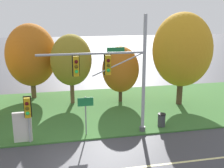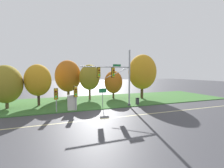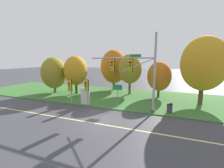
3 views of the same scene
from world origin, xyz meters
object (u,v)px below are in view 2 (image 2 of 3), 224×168
object	(u,v)px
pedestrian_signal_further_along	(56,95)
tree_mid_verge	(90,77)
traffic_signal_mast	(117,76)
tree_behind_signpost	(68,76)
tree_tall_centre	(113,82)
route_sign_post	(103,94)
pedestrian_signal_near_kerb	(76,93)
info_kiosk	(72,103)
trash_bin	(137,101)
tree_left_of_mast	(38,80)
tree_right_far	(142,72)
tree_nearest_road	(6,84)

from	to	relation	value
pedestrian_signal_further_along	tree_mid_verge	xyz separation A→B (m)	(5.36, 7.38, 1.81)
traffic_signal_mast	tree_behind_signpost	world-z (taller)	traffic_signal_mast
tree_behind_signpost	tree_tall_centre	xyz separation A→B (m)	(7.66, -2.84, -1.07)
route_sign_post	pedestrian_signal_near_kerb	bearing A→B (deg)	-171.28
pedestrian_signal_further_along	tree_mid_verge	distance (m)	9.30
info_kiosk	trash_bin	size ratio (longest dim) A/B	2.04
pedestrian_signal_near_kerb	pedestrian_signal_further_along	size ratio (longest dim) A/B	1.06
tree_left_of_mast	tree_mid_verge	xyz separation A→B (m)	(7.74, 2.63, 0.26)
tree_mid_verge	tree_right_far	distance (m)	9.38
tree_nearest_road	pedestrian_signal_further_along	bearing A→B (deg)	-34.92
pedestrian_signal_near_kerb	tree_nearest_road	bearing A→B (deg)	153.13
tree_left_of_mast	tree_right_far	world-z (taller)	tree_right_far
traffic_signal_mast	info_kiosk	xyz separation A→B (m)	(-5.94, 0.03, -3.25)
pedestrian_signal_further_along	trash_bin	bearing A→B (deg)	4.31
traffic_signal_mast	tree_tall_centre	world-z (taller)	traffic_signal_mast
trash_bin	pedestrian_signal_further_along	bearing A→B (deg)	-175.69
tree_left_of_mast	trash_bin	size ratio (longest dim) A/B	6.20
tree_right_far	tree_left_of_mast	bearing A→B (deg)	-178.48
tree_left_of_mast	tree_behind_signpost	xyz separation A→B (m)	(4.31, 5.05, 0.44)
tree_left_of_mast	traffic_signal_mast	bearing A→B (deg)	-23.41
info_kiosk	trash_bin	xyz separation A→B (m)	(9.26, 0.44, -0.47)
tree_behind_signpost	info_kiosk	world-z (taller)	tree_behind_signpost
tree_tall_centre	info_kiosk	distance (m)	10.37
tree_behind_signpost	tree_right_far	xyz separation A→B (m)	(12.50, -4.60, 0.73)
tree_nearest_road	tree_right_far	bearing A→B (deg)	2.78
pedestrian_signal_near_kerb	tree_tall_centre	xyz separation A→B (m)	(7.36, 6.94, 0.77)
tree_behind_signpost	trash_bin	size ratio (longest dim) A/B	7.35
route_sign_post	trash_bin	bearing A→B (deg)	2.91
tree_mid_verge	trash_bin	size ratio (longest dim) A/B	6.47
route_sign_post	tree_nearest_road	distance (m)	12.38
tree_nearest_road	info_kiosk	xyz separation A→B (m)	(7.83, -3.81, -2.18)
info_kiosk	tree_nearest_road	bearing A→B (deg)	154.05
tree_nearest_road	tree_mid_verge	bearing A→B (deg)	15.61
route_sign_post	tree_left_of_mast	size ratio (longest dim) A/B	0.45
pedestrian_signal_near_kerb	route_sign_post	bearing A→B (deg)	8.72
tree_nearest_road	tree_right_far	distance (m)	20.54
tree_behind_signpost	tree_mid_verge	bearing A→B (deg)	-35.16
traffic_signal_mast	trash_bin	bearing A→B (deg)	8.03
tree_nearest_road	info_kiosk	bearing A→B (deg)	-25.95
tree_mid_verge	info_kiosk	world-z (taller)	tree_mid_verge
tree_right_far	info_kiosk	distance (m)	14.02
pedestrian_signal_near_kerb	tree_right_far	world-z (taller)	tree_right_far
tree_behind_signpost	trash_bin	bearing A→B (deg)	-44.45
tree_nearest_road	tree_right_far	xyz separation A→B (m)	(20.45, 0.99, 1.59)
route_sign_post	tree_mid_verge	xyz separation A→B (m)	(-0.38, 6.82, 2.04)
info_kiosk	tree_right_far	bearing A→B (deg)	20.83
traffic_signal_mast	tree_nearest_road	size ratio (longest dim) A/B	1.38
tree_behind_signpost	trash_bin	distance (m)	13.28
pedestrian_signal_further_along	tree_right_far	xyz separation A→B (m)	(14.43, 5.20, 2.72)
pedestrian_signal_further_along	tree_behind_signpost	world-z (taller)	tree_behind_signpost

